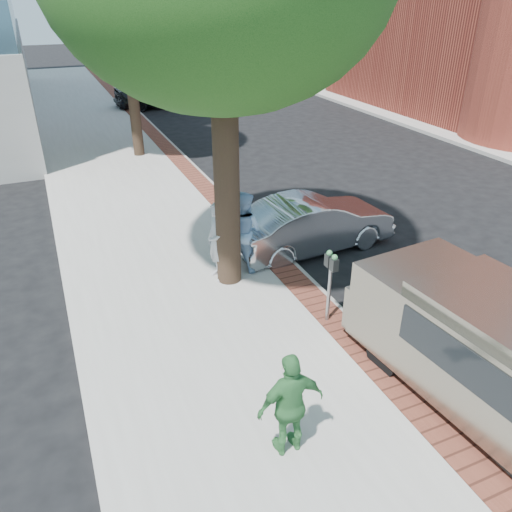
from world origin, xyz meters
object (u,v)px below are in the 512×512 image
person_gray (218,241)px  van (503,357)px  parking_meter (331,273)px  bg_car (158,92)px  person_green (291,405)px  sedan_silver (312,224)px  person_officer (243,231)px

person_gray → van: (2.57, -5.23, 0.01)m
parking_meter → person_gray: 2.72m
person_gray → van: size_ratio=0.33×
bg_car → person_gray: bearing=164.3°
person_green → sedan_silver: person_green is taller
parking_meter → person_green: 3.18m
bg_car → van: (-0.63, -24.14, 0.27)m
parking_meter → sedan_silver: 3.32m
parking_meter → bg_car: parking_meter is taller
person_green → van: size_ratio=0.30×
sedan_silver → parking_meter: bearing=152.0°
person_gray → bg_car: (3.21, 18.92, -0.25)m
bg_car → van: size_ratio=0.86×
sedan_silver → van: 5.91m
person_gray → person_green: bearing=-15.3°
person_gray → sedan_silver: size_ratio=0.43×
person_officer → sedan_silver: size_ratio=0.44×
person_green → sedan_silver: size_ratio=0.39×
parking_meter → bg_car: bearing=85.1°
parking_meter → van: van is taller
person_officer → person_gray: bearing=72.5°
person_officer → van: 5.78m
van → person_green: bearing=166.7°
person_gray → bg_car: 19.19m
person_gray → person_officer: 0.72m
person_officer → person_green: (-1.35, -5.00, -0.10)m
parking_meter → sedan_silver: parking_meter is taller
sedan_silver → person_gray: bearing=99.6°
bg_car → van: 24.15m
person_officer → person_green: 5.18m
sedan_silver → bg_car: bg_car is taller
sedan_silver → bg_car: (0.52, 18.25, 0.10)m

